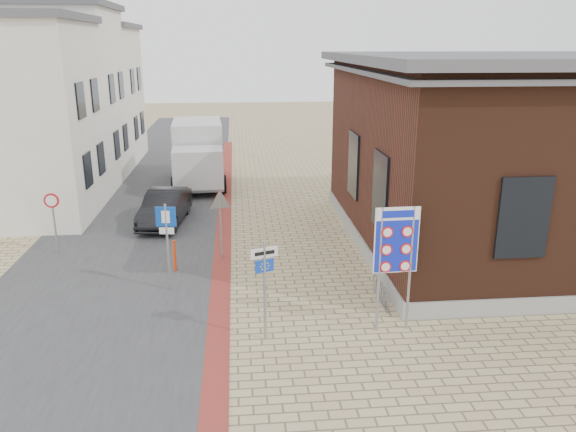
{
  "coord_description": "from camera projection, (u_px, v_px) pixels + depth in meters",
  "views": [
    {
      "loc": [
        -1.4,
        -12.32,
        7.15
      ],
      "look_at": [
        0.09,
        3.65,
        2.2
      ],
      "focal_mm": 35.0,
      "sensor_mm": 36.0,
      "label": 1
    }
  ],
  "objects": [
    {
      "name": "curb_strip",
      "position": [
        224.0,
        223.0,
        23.29
      ],
      "size": [
        0.6,
        40.0,
        0.02
      ],
      "primitive_type": "cube",
      "color": "maroon",
      "rests_on": "ground"
    },
    {
      "name": "yield_sign",
      "position": [
        220.0,
        208.0,
        18.94
      ],
      "size": [
        0.84,
        0.28,
        2.41
      ],
      "rotation": [
        0.0,
        0.0,
        0.26
      ],
      "color": "gray",
      "rests_on": "ground"
    },
    {
      "name": "ground",
      "position": [
        298.0,
        343.0,
        13.95
      ],
      "size": [
        120.0,
        120.0,
        0.0
      ],
      "primitive_type": "plane",
      "color": "tan",
      "rests_on": "ground"
    },
    {
      "name": "box_truck",
      "position": [
        198.0,
        153.0,
        29.23
      ],
      "size": [
        2.92,
        6.31,
        3.24
      ],
      "rotation": [
        0.0,
        0.0,
        0.06
      ],
      "color": "slate",
      "rests_on": "ground"
    },
    {
      "name": "sedan",
      "position": [
        165.0,
        207.0,
        23.11
      ],
      "size": [
        1.95,
        4.31,
        1.37
      ],
      "primitive_type": "imported",
      "rotation": [
        0.0,
        0.0,
        -0.12
      ],
      "color": "black",
      "rests_on": "ground"
    },
    {
      "name": "speed_sign",
      "position": [
        53.0,
        214.0,
        19.52
      ],
      "size": [
        0.52,
        0.07,
        2.21
      ],
      "rotation": [
        0.0,
        0.0,
        0.01
      ],
      "color": "gray",
      "rests_on": "ground"
    },
    {
      "name": "road_strip",
      "position": [
        154.0,
        194.0,
        27.74
      ],
      "size": [
        7.0,
        60.0,
        0.02
      ],
      "primitive_type": "cube",
      "color": "#38383A",
      "rests_on": "ground"
    },
    {
      "name": "bollard",
      "position": [
        175.0,
        256.0,
        18.24
      ],
      "size": [
        0.11,
        0.11,
        1.06
      ],
      "primitive_type": "cylinder",
      "rotation": [
        0.0,
        0.0,
        0.18
      ],
      "color": "#FF3C0D",
      "rests_on": "ground"
    },
    {
      "name": "brick_building",
      "position": [
        523.0,
        149.0,
        20.38
      ],
      "size": [
        13.0,
        13.0,
        6.8
      ],
      "color": "gray",
      "rests_on": "ground"
    },
    {
      "name": "parking_sign",
      "position": [
        167.0,
        232.0,
        16.43
      ],
      "size": [
        0.6,
        0.11,
        2.71
      ],
      "rotation": [
        0.0,
        0.0,
        -0.11
      ],
      "color": "gray",
      "rests_on": "ground"
    },
    {
      "name": "townhouse_mid",
      "position": [
        47.0,
        96.0,
        28.76
      ],
      "size": [
        7.4,
        6.4,
        9.1
      ],
      "color": "silver",
      "rests_on": "ground"
    },
    {
      "name": "essen_sign",
      "position": [
        265.0,
        275.0,
        13.65
      ],
      "size": [
        0.68,
        0.27,
        2.61
      ],
      "rotation": [
        0.0,
        0.0,
        0.34
      ],
      "color": "gray",
      "rests_on": "ground"
    },
    {
      "name": "bike_rack",
      "position": [
        381.0,
        292.0,
        16.21
      ],
      "size": [
        0.08,
        1.8,
        0.6
      ],
      "color": "slate",
      "rests_on": "ground"
    },
    {
      "name": "townhouse_far",
      "position": [
        79.0,
        94.0,
        34.59
      ],
      "size": [
        7.4,
        6.4,
        8.3
      ],
      "color": "silver",
      "rests_on": "ground"
    },
    {
      "name": "townhouse_near",
      "position": [
        3.0,
        119.0,
        23.17
      ],
      "size": [
        7.4,
        6.4,
        8.3
      ],
      "color": "silver",
      "rests_on": "ground"
    },
    {
      "name": "border_sign",
      "position": [
        396.0,
        242.0,
        13.94
      ],
      "size": [
        1.14,
        0.1,
        3.33
      ],
      "rotation": [
        0.0,
        0.0,
        0.03
      ],
      "color": "gray",
      "rests_on": "ground"
    }
  ]
}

